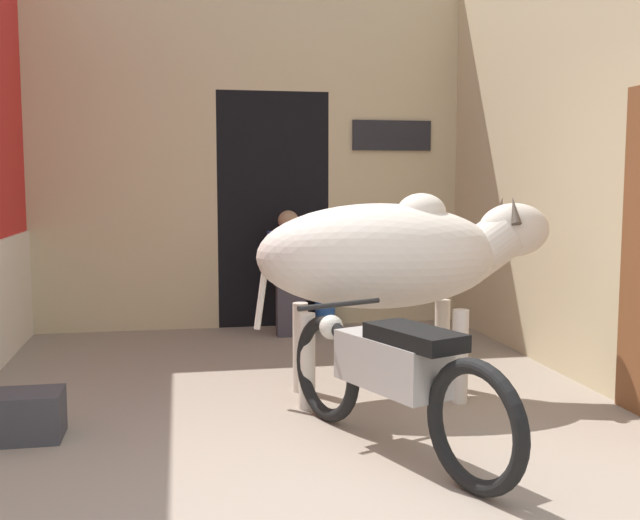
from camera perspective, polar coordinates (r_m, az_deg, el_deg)
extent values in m
plane|color=gray|center=(3.58, 2.25, -18.74)|extent=(30.00, 30.00, 0.00)
cube|color=#C6B289|center=(7.88, -5.42, 17.18)|extent=(4.36, 0.18, 1.25)
cube|color=#C6B289|center=(7.72, -14.67, 3.64)|extent=(1.83, 0.18, 2.40)
cube|color=#C6B289|center=(8.02, 5.38, 3.89)|extent=(1.38, 0.18, 2.40)
cube|color=black|center=(8.12, -3.95, 3.93)|extent=(1.14, 0.90, 2.40)
cube|color=black|center=(7.92, 5.50, 9.43)|extent=(0.84, 0.03, 0.31)
cube|color=#C6B289|center=(6.18, 18.62, 8.75)|extent=(0.18, 4.45, 3.65)
ellipsoid|color=beige|center=(5.13, 4.51, 0.31)|extent=(1.72, 0.85, 0.72)
ellipsoid|color=beige|center=(5.18, 7.72, 3.60)|extent=(0.36, 0.32, 0.27)
cylinder|color=beige|center=(5.34, 12.65, 1.02)|extent=(0.49, 0.37, 0.47)
ellipsoid|color=beige|center=(5.40, 14.55, 2.23)|extent=(0.52, 0.35, 0.37)
cylinder|color=beige|center=(5.05, -4.40, -2.08)|extent=(0.13, 0.05, 0.58)
cylinder|color=beige|center=(5.56, 9.28, -6.27)|extent=(0.11, 0.11, 0.64)
cylinder|color=beige|center=(5.18, 10.62, -7.23)|extent=(0.11, 0.11, 0.64)
cylinder|color=beige|center=(5.36, -1.50, -6.66)|extent=(0.11, 0.11, 0.64)
cylinder|color=beige|center=(4.96, -1.00, -7.72)|extent=(0.11, 0.11, 0.64)
cone|color=#473D33|center=(5.49, 13.58, 3.79)|extent=(0.08, 0.15, 0.21)
cone|color=#473D33|center=(5.25, 14.61, 3.66)|extent=(0.08, 0.15, 0.21)
torus|color=black|center=(3.73, 11.74, -12.32)|extent=(0.32, 0.65, 0.66)
torus|color=black|center=(4.72, 0.50, -8.28)|extent=(0.32, 0.65, 0.66)
cube|color=#9E9993|center=(4.16, 5.45, -7.79)|extent=(0.53, 0.77, 0.28)
cube|color=black|center=(3.97, 7.23, -5.82)|extent=(0.45, 0.63, 0.09)
cylinder|color=black|center=(4.51, 1.50, -3.40)|extent=(0.55, 0.24, 0.03)
sphere|color=silver|center=(4.62, 0.86, -5.13)|extent=(0.15, 0.15, 0.15)
cube|color=#3D3842|center=(7.26, -2.22, -3.96)|extent=(0.28, 0.14, 0.48)
cube|color=#3D3842|center=(7.31, -2.33, -1.62)|extent=(0.28, 0.32, 0.11)
cube|color=navy|center=(7.35, -2.42, 0.33)|extent=(0.40, 0.20, 0.48)
sphere|color=#937051|center=(7.32, -2.43, 3.01)|extent=(0.20, 0.20, 0.20)
cylinder|color=#2856B2|center=(7.66, 0.39, -3.57)|extent=(0.21, 0.21, 0.44)
cylinder|color=#2856B2|center=(7.62, 0.39, -1.81)|extent=(0.30, 0.30, 0.04)
cube|color=#38383D|center=(4.76, -21.65, -10.98)|extent=(0.44, 0.32, 0.28)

